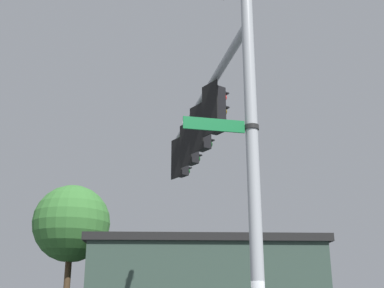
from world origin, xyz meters
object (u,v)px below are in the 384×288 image
Objects in this scene: traffic_light_mid_inner at (203,129)px; traffic_light_mid_outer at (191,145)px; traffic_light_nearest_pole at (217,110)px; street_name_sign at (230,126)px; traffic_light_arm_end at (182,159)px.

traffic_light_mid_inner and traffic_light_mid_outer have the same top height.
traffic_light_nearest_pole reaches higher than street_name_sign.
traffic_light_nearest_pole is 2.66m from street_name_sign.
traffic_light_mid_inner is at bearing 150.07° from street_name_sign.
traffic_light_mid_inner is 1.31m from traffic_light_mid_outer.
traffic_light_nearest_pole is 1.00× the size of traffic_light_arm_end.
traffic_light_mid_outer is (-1.20, 0.52, 0.00)m from traffic_light_mid_inner.
traffic_light_arm_end is 1.05× the size of street_name_sign.
traffic_light_mid_outer is at bearing 156.61° from traffic_light_nearest_pole.
street_name_sign is at bearing -33.59° from traffic_light_nearest_pole.
traffic_light_nearest_pole is at bearing -23.39° from traffic_light_arm_end.
street_name_sign is (1.95, -1.29, -1.26)m from traffic_light_nearest_pole.
traffic_light_arm_end is (-1.20, 0.52, 0.00)m from traffic_light_mid_outer.
traffic_light_mid_outer is 1.31m from traffic_light_arm_end.
traffic_light_mid_inner is 1.00× the size of traffic_light_arm_end.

